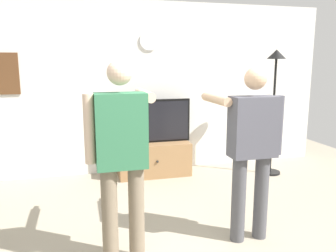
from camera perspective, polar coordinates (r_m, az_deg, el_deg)
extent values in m
cube|color=silver|center=(5.46, -5.30, 6.37)|extent=(6.40, 0.10, 2.70)
cube|color=#997047|center=(5.35, -2.39, -5.56)|extent=(1.12, 0.47, 0.52)
sphere|color=black|center=(5.11, -1.79, -6.04)|extent=(0.04, 0.04, 0.04)
cube|color=black|center=(5.27, -2.56, 0.85)|extent=(1.18, 0.06, 0.68)
cube|color=black|center=(5.23, -2.48, 0.79)|extent=(1.12, 0.01, 0.62)
cylinder|color=white|center=(5.43, -3.22, 14.18)|extent=(0.30, 0.03, 0.30)
cylinder|color=black|center=(5.74, 16.80, -7.46)|extent=(0.32, 0.32, 0.03)
cylinder|color=black|center=(5.53, 17.30, 1.50)|extent=(0.04, 0.04, 1.78)
cone|color=black|center=(5.47, 17.86, 11.47)|extent=(0.28, 0.28, 0.14)
cylinder|color=#7A6B56|center=(3.08, -9.80, -14.82)|extent=(0.14, 0.14, 0.87)
cylinder|color=#7A6B56|center=(3.11, -5.34, -14.49)|extent=(0.14, 0.14, 0.87)
cube|color=#33724C|center=(2.85, -7.93, -0.81)|extent=(0.43, 0.22, 0.64)
sphere|color=beige|center=(2.80, -8.19, 8.94)|extent=(0.21, 0.21, 0.21)
cylinder|color=beige|center=(2.83, -13.15, -0.49)|extent=(0.09, 0.09, 0.58)
cylinder|color=beige|center=(3.14, -3.98, 5.26)|extent=(0.09, 0.58, 0.09)
cube|color=white|center=(3.45, -4.98, 5.74)|extent=(0.04, 0.12, 0.04)
cylinder|color=#4C4C51|center=(3.47, 11.83, -12.04)|extent=(0.14, 0.14, 0.86)
cylinder|color=#4C4C51|center=(3.58, 15.43, -11.47)|extent=(0.14, 0.14, 0.86)
cube|color=#4C4C56|center=(3.32, 14.21, -0.14)|extent=(0.45, 0.22, 0.58)
sphere|color=tan|center=(3.27, 14.57, 7.77)|extent=(0.21, 0.21, 0.21)
cylinder|color=tan|center=(3.43, 8.09, 4.51)|extent=(0.09, 0.58, 0.09)
cube|color=white|center=(3.72, 6.19, 5.04)|extent=(0.04, 0.12, 0.04)
cylinder|color=#4C4C56|center=(3.45, 18.12, 0.11)|extent=(0.09, 0.09, 0.58)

